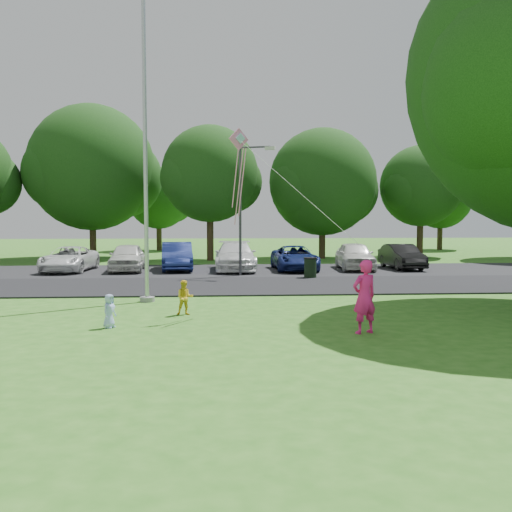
{
  "coord_description": "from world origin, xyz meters",
  "views": [
    {
      "loc": [
        -1.13,
        -14.3,
        2.88
      ],
      "look_at": [
        0.12,
        4.0,
        1.6
      ],
      "focal_mm": 40.0,
      "sensor_mm": 36.0,
      "label": 1
    }
  ],
  "objects": [
    {
      "name": "ground",
      "position": [
        0.0,
        0.0,
        0.0
      ],
      "size": [
        120.0,
        120.0,
        0.0
      ],
      "primitive_type": "plane",
      "color": "#2F6C1C",
      "rests_on": "ground"
    },
    {
      "name": "trash_can",
      "position": [
        3.16,
        11.68,
        0.49
      ],
      "size": [
        0.61,
        0.61,
        0.97
      ],
      "rotation": [
        0.0,
        0.0,
        -0.07
      ],
      "color": "black",
      "rests_on": "ground"
    },
    {
      "name": "tree_row",
      "position": [
        1.59,
        24.23,
        5.71
      ],
      "size": [
        64.35,
        11.94,
        10.88
      ],
      "color": "#332316",
      "rests_on": "ground"
    },
    {
      "name": "street_lamp",
      "position": [
        0.2,
        12.73,
        3.77
      ],
      "size": [
        1.71,
        0.73,
        6.27
      ],
      "rotation": [
        0.0,
        0.0,
        -0.33
      ],
      "color": "#3F3F44",
      "rests_on": "ground"
    },
    {
      "name": "child_blue",
      "position": [
        -3.92,
        0.48,
        0.44
      ],
      "size": [
        0.43,
        0.51,
        0.88
      ],
      "primitive_type": "imported",
      "rotation": [
        0.0,
        0.0,
        1.14
      ],
      "color": "#A6BFFF",
      "rests_on": "ground"
    },
    {
      "name": "parked_cars",
      "position": [
        -0.41,
        15.45,
        0.75
      ],
      "size": [
        19.46,
        5.17,
        1.49
      ],
      "color": "silver",
      "rests_on": "ground"
    },
    {
      "name": "parking_strip",
      "position": [
        0.0,
        15.5,
        0.03
      ],
      "size": [
        42.0,
        7.0,
        0.06
      ],
      "primitive_type": "cube",
      "color": "black",
      "rests_on": "ground"
    },
    {
      "name": "child_yellow",
      "position": [
        -2.08,
        2.28,
        0.51
      ],
      "size": [
        0.54,
        0.44,
        1.02
      ],
      "primitive_type": "imported",
      "rotation": [
        0.0,
        0.0,
        0.11
      ],
      "color": "yellow",
      "rests_on": "ground"
    },
    {
      "name": "park_road",
      "position": [
        0.0,
        9.0,
        0.03
      ],
      "size": [
        60.0,
        6.0,
        0.06
      ],
      "primitive_type": "cube",
      "color": "black",
      "rests_on": "ground"
    },
    {
      "name": "flagpole",
      "position": [
        -3.5,
        5.0,
        4.17
      ],
      "size": [
        0.5,
        0.5,
        10.0
      ],
      "color": "#B7BABF",
      "rests_on": "ground"
    },
    {
      "name": "woman",
      "position": [
        2.47,
        -0.64,
        0.91
      ],
      "size": [
        0.78,
        0.65,
        1.82
      ],
      "primitive_type": "imported",
      "rotation": [
        0.0,
        0.0,
        3.52
      ],
      "color": "#FF2185",
      "rests_on": "ground"
    },
    {
      "name": "kite",
      "position": [
        -0.45,
        2.19,
        4.63
      ],
      "size": [
        3.27,
        3.17,
        3.35
      ],
      "rotation": [
        0.0,
        0.0,
        0.5
      ],
      "color": "pink",
      "rests_on": "ground"
    },
    {
      "name": "horizon_trees",
      "position": [
        4.06,
        33.88,
        4.3
      ],
      "size": [
        77.46,
        7.2,
        7.02
      ],
      "color": "#332316",
      "rests_on": "ground"
    }
  ]
}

